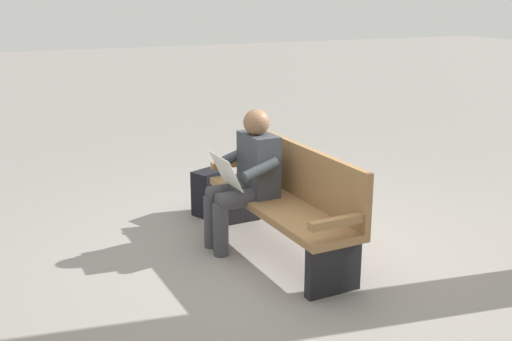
{
  "coord_description": "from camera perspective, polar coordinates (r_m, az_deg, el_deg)",
  "views": [
    {
      "loc": [
        -4.28,
        2.1,
        2.1
      ],
      "look_at": [
        0.14,
        0.15,
        0.7
      ],
      "focal_mm": 43.27,
      "sensor_mm": 36.0,
      "label": 1
    }
  ],
  "objects": [
    {
      "name": "person_seated",
      "position": [
        5.15,
        -0.87,
        -0.42
      ],
      "size": [
        0.59,
        0.59,
        1.18
      ],
      "rotation": [
        0.0,
        0.0,
        0.05
      ],
      "color": "#33383D",
      "rests_on": "ground"
    },
    {
      "name": "bench_near",
      "position": [
        5.07,
        2.9,
        -2.72
      ],
      "size": [
        1.82,
        0.57,
        0.9
      ],
      "rotation": [
        0.0,
        0.0,
        0.05
      ],
      "color": "olive",
      "rests_on": "ground"
    },
    {
      "name": "ground_plane",
      "position": [
        5.21,
        2.15,
        -7.62
      ],
      "size": [
        40.0,
        40.0,
        0.0
      ],
      "primitive_type": "plane",
      "color": "gray"
    },
    {
      "name": "backpack",
      "position": [
        6.03,
        -4.29,
        -2.08
      ],
      "size": [
        0.33,
        0.36,
        0.44
      ],
      "rotation": [
        0.0,
        0.0,
        2.0
      ],
      "color": "black",
      "rests_on": "ground"
    }
  ]
}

